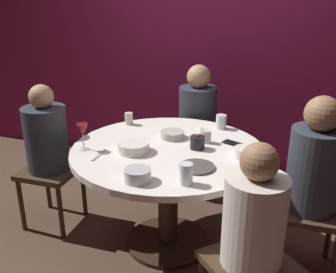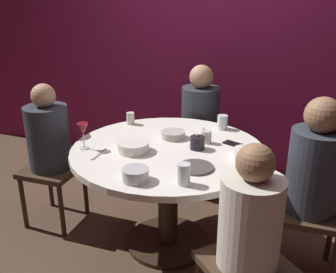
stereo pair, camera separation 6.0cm
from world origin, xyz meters
name	(u,v)px [view 2 (the right image)]	position (x,y,z in m)	size (l,w,h in m)	color
ground_plane	(168,243)	(0.00, 0.00, 0.00)	(8.00, 8.00, 0.00)	#4C3828
back_wall	(219,39)	(0.00, 1.52, 1.30)	(6.00, 0.10, 2.60)	maroon
dining_table	(168,170)	(0.00, 0.00, 0.59)	(1.29, 1.29, 0.76)	silver
seated_diner_left	(49,140)	(-0.94, 0.00, 0.69)	(0.40, 0.40, 1.12)	#3F2D1E
seated_diner_back	(200,115)	(0.00, 0.87, 0.72)	(0.40, 0.40, 1.16)	#3F2D1E
seated_diner_right	(315,171)	(0.92, 0.00, 0.73)	(0.40, 0.40, 1.18)	#3F2D1E
seated_diner_front_right	(250,226)	(0.62, -0.62, 0.69)	(0.57, 0.57, 1.11)	#3F2D1E
candle_holder	(197,143)	(0.19, 0.05, 0.80)	(0.10, 0.10, 0.11)	black
wine_glass	(83,130)	(-0.52, -0.19, 0.89)	(0.08, 0.08, 0.18)	silver
dinner_plate	(196,167)	(0.25, -0.24, 0.76)	(0.21, 0.21, 0.01)	#4C4742
cell_phone	(233,144)	(0.40, 0.20, 0.76)	(0.07, 0.14, 0.01)	black
bowl_serving_large	(135,175)	(-0.02, -0.50, 0.79)	(0.15, 0.15, 0.07)	#B7B7BC
bowl_salad_center	(173,135)	(-0.02, 0.19, 0.78)	(0.17, 0.17, 0.05)	#B2ADA3
bowl_small_white	(133,147)	(-0.19, -0.13, 0.79)	(0.21, 0.21, 0.06)	silver
bowl_sauce_side	(246,153)	(0.51, 0.00, 0.79)	(0.15, 0.15, 0.06)	silver
cup_near_candle	(223,122)	(0.27, 0.48, 0.81)	(0.08, 0.08, 0.11)	silver
cup_by_left_diner	(184,174)	(0.24, -0.45, 0.82)	(0.07, 0.07, 0.12)	silver
cup_by_right_diner	(131,118)	(-0.43, 0.37, 0.80)	(0.06, 0.06, 0.09)	beige
cup_center_front	(207,137)	(0.22, 0.17, 0.80)	(0.06, 0.06, 0.09)	beige
fork_near_plate	(99,154)	(-0.38, -0.25, 0.76)	(0.02, 0.18, 0.01)	#B7B7BC
knife_near_plate	(202,132)	(0.14, 0.37, 0.76)	(0.02, 0.18, 0.01)	#B7B7BC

